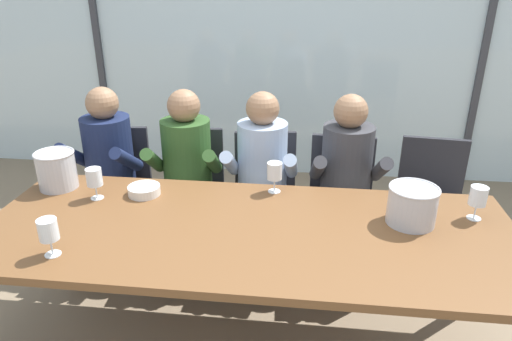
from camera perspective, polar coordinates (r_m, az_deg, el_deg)
The scene contains 22 objects.
ground at distance 3.49m, azimuth 1.27°, elevation -9.29°, with size 14.00×14.00×0.00m, color #847056.
window_glass_panel at distance 4.39m, azimuth 3.30°, elevation 15.72°, with size 7.78×0.03×2.60m, color silver.
window_mullion_left at distance 4.81m, azimuth -18.83°, elevation 15.24°, with size 0.06×0.06×2.60m, color #38383D.
window_mullion_right at distance 4.61m, azimuth 26.25°, elevation 13.81°, with size 0.06×0.06×2.60m, color #38383D.
hillside_vineyard at distance 8.04m, azimuth 4.97°, elevation 15.95°, with size 13.78×2.40×1.70m, color #568942.
dining_table at distance 2.29m, azimuth -1.04°, elevation -8.40°, with size 2.58×1.00×0.75m.
chair_near_curtain at distance 3.41m, azimuth -16.50°, elevation -1.31°, with size 0.48×0.48×0.88m.
chair_left_of_center at distance 3.27m, azimuth -7.72°, elevation -1.61°, with size 0.49×0.49×0.88m.
chair_center at distance 3.18m, azimuth 1.14°, elevation -2.13°, with size 0.49×0.49×0.88m.
chair_right_of_center at distance 3.15m, azimuth 10.22°, elevation -2.76°, with size 0.48×0.48×0.88m.
chair_near_window_right at distance 3.27m, azimuth 20.56°, elevation -2.96°, with size 0.48×0.48×0.88m.
person_navy_polo at distance 3.24m, azimuth -18.04°, elevation 0.49°, with size 0.49×0.63×1.20m.
person_olive_shirt at distance 3.06m, azimuth -8.66°, elevation 0.04°, with size 0.48×0.62×1.20m.
person_pale_blue_shirt at distance 2.97m, azimuth 0.61°, elevation -0.41°, with size 0.46×0.61×1.20m.
person_charcoal_jacket at distance 2.97m, azimuth 11.09°, elevation -0.90°, with size 0.48×0.62×1.20m.
ice_bucket_primary at distance 2.84m, azimuth -23.22°, elevation 0.12°, with size 0.22×0.22×0.21m.
ice_bucket_secondary at distance 2.38m, azimuth 18.57°, elevation -3.98°, with size 0.24×0.24×0.19m.
tasting_bowl at distance 2.64m, azimuth -13.52°, elevation -2.36°, with size 0.18×0.18×0.05m, color silver.
wine_glass_by_left_taster at distance 2.56m, azimuth 2.29°, elevation -0.22°, with size 0.08×0.08×0.17m.
wine_glass_near_bucket at distance 2.53m, azimuth 25.52°, elevation -2.99°, with size 0.08×0.08×0.17m.
wine_glass_center_pour at distance 2.19m, azimuth -24.06°, elevation -6.81°, with size 0.08×0.08×0.17m.
wine_glass_by_right_taster at distance 2.63m, azimuth -19.16°, elevation -0.92°, with size 0.08×0.08×0.17m.
Camera 1 is at (0.27, -1.93, 1.89)m, focal length 32.70 mm.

